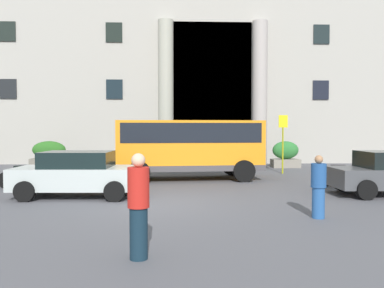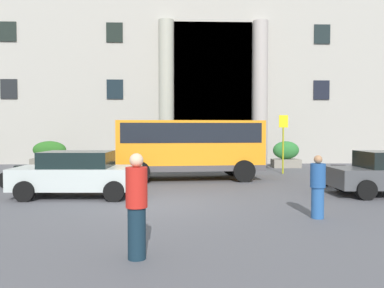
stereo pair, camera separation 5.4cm
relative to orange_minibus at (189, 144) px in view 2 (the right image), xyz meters
name	(u,v)px [view 2 (the right image)]	position (x,y,z in m)	size (l,w,h in m)	color
ground_plane	(154,206)	(-1.17, -5.50, -1.58)	(80.00, 64.00, 0.12)	#504F55
office_building_facade	(169,15)	(-1.17, 11.98, 9.00)	(40.32, 9.72, 21.07)	#A29D93
orange_minibus	(189,144)	(0.00, 0.00, 0.00)	(6.26, 3.02, 2.52)	orange
bus_stop_sign	(283,138)	(4.63, 2.00, 0.23)	(0.44, 0.08, 2.85)	#9C9F19
hedge_planter_far_east	(286,155)	(5.61, 5.02, -0.80)	(1.55, 0.92, 1.49)	gray
hedge_planter_entrance_left	(228,156)	(2.29, 4.89, -0.86)	(1.46, 0.86, 1.38)	#6E6658
hedge_planter_far_west	(50,156)	(-7.51, 4.63, -0.79)	(1.88, 0.90, 1.52)	#6B665A
hedge_planter_east	(154,156)	(-1.82, 4.75, -0.84)	(1.51, 0.87, 1.41)	#71685C
white_taxi_kerbside	(78,174)	(-3.69, -4.25, -0.78)	(3.97, 2.05, 1.45)	#AFB9B6
motorcycle_near_kerb	(26,175)	(-6.09, -2.28, -1.06)	(2.08, 0.55, 0.89)	black
scooter_by_planter	(342,175)	(5.63, -2.50, -1.07)	(1.87, 0.75, 0.89)	black
pedestrian_child_trailing	(318,187)	(2.90, -7.50, -0.76)	(0.36, 0.36, 1.53)	#255190
pedestrian_man_red_shirt	(137,206)	(-1.15, -10.32, -0.64)	(0.36, 0.36, 1.75)	#122634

